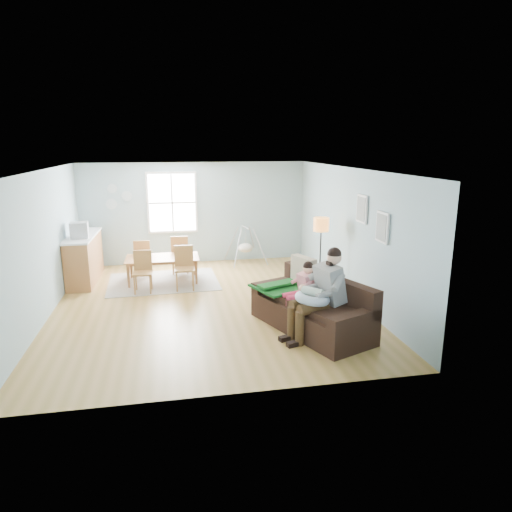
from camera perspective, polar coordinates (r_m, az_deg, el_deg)
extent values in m
cube|color=olive|center=(9.39, -6.05, -6.21)|extent=(8.40, 9.40, 0.08)
cube|color=white|center=(8.83, -6.56, 12.66)|extent=(8.40, 9.40, 0.60)
cube|color=#90B2BC|center=(13.60, -7.91, 6.05)|extent=(8.40, 0.08, 3.90)
cube|color=#90B2BC|center=(4.57, -1.37, -9.64)|extent=(8.40, 0.08, 3.90)
cube|color=#90B2BC|center=(10.21, 17.71, 2.93)|extent=(0.08, 9.40, 3.90)
cube|color=white|center=(12.36, -10.44, 6.58)|extent=(1.32, 0.06, 1.62)
cube|color=white|center=(12.33, -10.44, 6.56)|extent=(1.20, 0.02, 1.50)
cube|color=white|center=(12.32, -10.44, 6.55)|extent=(1.20, 0.03, 0.04)
cube|color=white|center=(12.32, -10.44, 6.55)|extent=(0.04, 0.03, 1.50)
cube|color=white|center=(8.28, 15.53, 3.47)|extent=(0.04, 0.44, 0.54)
cube|color=slate|center=(8.27, 15.38, 3.47)|extent=(0.01, 0.36, 0.46)
cube|color=white|center=(9.06, 13.12, 5.75)|extent=(0.04, 0.44, 0.54)
cube|color=slate|center=(9.05, 12.97, 5.75)|extent=(0.01, 0.36, 0.46)
cylinder|color=#AAC0CC|center=(12.40, -17.54, 8.05)|extent=(0.24, 0.02, 0.24)
cylinder|color=#AAC0CC|center=(12.39, -15.85, 7.23)|extent=(0.26, 0.02, 0.26)
cylinder|color=#AAC0CC|center=(12.45, -17.63, 6.21)|extent=(0.28, 0.02, 0.28)
cube|color=black|center=(8.08, 6.83, -7.57)|extent=(1.79, 2.51, 0.46)
cube|color=black|center=(8.17, 9.01, -3.94)|extent=(1.07, 2.22, 0.47)
cube|color=black|center=(7.26, 12.22, -7.65)|extent=(1.00, 0.58, 0.18)
cube|color=black|center=(8.76, 2.52, -3.57)|extent=(1.00, 0.58, 0.18)
cube|color=#155F23|center=(8.52, 3.47, -3.78)|extent=(1.30, 1.19, 0.04)
cube|color=tan|center=(8.51, 5.95, -1.98)|extent=(0.37, 0.59, 0.57)
cube|color=gray|center=(7.68, 9.21, -3.46)|extent=(0.52, 0.58, 0.67)
sphere|color=#ECAF90|center=(7.60, 9.75, -0.16)|extent=(0.25, 0.25, 0.25)
sphere|color=black|center=(7.59, 9.76, 0.21)|extent=(0.24, 0.24, 0.24)
cylinder|color=#3A2315|center=(7.46, 7.15, -6.48)|extent=(0.55, 0.32, 0.18)
cylinder|color=#3A2315|center=(7.65, 6.11, -5.91)|extent=(0.55, 0.32, 0.18)
cylinder|color=#3A2315|center=(7.45, 5.48, -9.01)|extent=(0.15, 0.15, 0.57)
cylinder|color=#3A2315|center=(7.64, 4.48, -8.38)|extent=(0.15, 0.15, 0.57)
cube|color=black|center=(7.50, 4.85, -10.87)|extent=(0.29, 0.18, 0.08)
cube|color=black|center=(7.69, 3.87, -10.19)|extent=(0.29, 0.18, 0.08)
torus|color=#A9BAD3|center=(7.53, 7.05, -5.27)|extent=(0.75, 0.74, 0.24)
cylinder|color=silver|center=(7.49, 7.08, -4.50)|extent=(0.35, 0.35, 0.15)
sphere|color=#ECAF90|center=(7.59, 5.86, -4.03)|extent=(0.13, 0.13, 0.13)
cube|color=silver|center=(8.09, 6.29, -3.47)|extent=(0.33, 0.35, 0.40)
sphere|color=#ECAF90|center=(8.03, 6.53, -1.54)|extent=(0.19, 0.19, 0.19)
sphere|color=black|center=(8.02, 6.54, -1.31)|extent=(0.18, 0.18, 0.18)
cylinder|color=#E63860|center=(7.94, 4.99, -5.14)|extent=(0.35, 0.20, 0.10)
cylinder|color=#E63860|center=(8.07, 4.38, -4.83)|extent=(0.35, 0.20, 0.10)
cylinder|color=#E63860|center=(7.93, 4.02, -6.60)|extent=(0.08, 0.08, 0.33)
cylinder|color=#E63860|center=(8.05, 3.42, -6.26)|extent=(0.08, 0.08, 0.33)
cylinder|color=black|center=(10.27, 7.88, -4.17)|extent=(0.29, 0.29, 0.03)
cylinder|color=black|center=(10.08, 8.01, -0.37)|extent=(0.03, 0.03, 1.43)
cylinder|color=orange|center=(9.92, 8.16, 3.93)|extent=(0.33, 0.33, 0.29)
cube|color=silver|center=(8.26, 3.75, -7.07)|extent=(0.49, 0.45, 0.45)
cube|color=black|center=(8.17, 2.63, -7.28)|extent=(0.11, 0.31, 0.36)
cube|color=gray|center=(11.00, -11.48, -3.15)|extent=(2.59, 2.01, 0.01)
imported|color=#91602F|center=(10.92, -11.55, -1.69)|extent=(1.68, 0.94, 0.59)
cube|color=olive|center=(10.20, -13.99, -2.09)|extent=(0.43, 0.43, 0.04)
cube|color=olive|center=(10.32, -13.98, -0.50)|extent=(0.39, 0.06, 0.45)
cylinder|color=olive|center=(10.12, -14.95, -3.57)|extent=(0.04, 0.04, 0.44)
cylinder|color=olive|center=(10.09, -13.07, -3.52)|extent=(0.04, 0.04, 0.44)
cylinder|color=olive|center=(10.44, -14.75, -3.03)|extent=(0.04, 0.04, 0.44)
cylinder|color=olive|center=(10.40, -12.93, -2.98)|extent=(0.04, 0.04, 0.44)
cube|color=olive|center=(10.21, -8.93, -1.64)|extent=(0.44, 0.44, 0.04)
cube|color=olive|center=(10.34, -9.01, 0.04)|extent=(0.42, 0.05, 0.48)
cylinder|color=olive|center=(10.11, -9.86, -3.24)|extent=(0.04, 0.04, 0.47)
cylinder|color=olive|center=(10.11, -7.85, -3.15)|extent=(0.04, 0.04, 0.47)
cylinder|color=olive|center=(10.45, -9.88, -2.67)|extent=(0.04, 0.04, 0.47)
cylinder|color=olive|center=(10.45, -7.93, -2.59)|extent=(0.04, 0.04, 0.47)
cube|color=olive|center=(11.56, -13.95, -0.22)|extent=(0.42, 0.42, 0.04)
cube|color=olive|center=(11.33, -14.08, 0.75)|extent=(0.39, 0.05, 0.45)
cylinder|color=olive|center=(11.76, -13.03, -1.03)|extent=(0.04, 0.04, 0.44)
cylinder|color=olive|center=(11.79, -14.64, -1.09)|extent=(0.04, 0.04, 0.44)
cylinder|color=olive|center=(11.44, -13.11, -1.45)|extent=(0.04, 0.04, 0.44)
cylinder|color=olive|center=(11.47, -14.76, -1.51)|extent=(0.04, 0.04, 0.44)
cube|color=olive|center=(11.57, -9.48, 0.19)|extent=(0.46, 0.46, 0.04)
cube|color=olive|center=(11.32, -9.54, 1.25)|extent=(0.42, 0.06, 0.48)
cylinder|color=olive|center=(11.80, -8.57, -0.69)|extent=(0.04, 0.04, 0.47)
cylinder|color=olive|center=(11.81, -10.30, -0.75)|extent=(0.04, 0.04, 0.47)
cylinder|color=olive|center=(11.46, -8.55, -1.13)|extent=(0.04, 0.04, 0.47)
cylinder|color=olive|center=(11.46, -10.33, -1.20)|extent=(0.04, 0.04, 0.47)
cube|color=#91602F|center=(11.48, -20.65, -0.30)|extent=(0.57, 1.95, 1.08)
cube|color=silver|center=(11.36, -20.89, 2.39)|extent=(0.61, 1.99, 0.04)
cube|color=#A1A2A6|center=(10.96, -21.22, 3.03)|extent=(0.40, 0.38, 0.36)
cube|color=black|center=(10.98, -22.14, 2.97)|extent=(0.04, 0.29, 0.25)
cylinder|color=#A1A2A6|center=(12.24, -1.34, 3.58)|extent=(0.12, 0.56, 0.04)
ellipsoid|color=beige|center=(12.36, -1.32, 1.03)|extent=(0.40, 0.40, 0.25)
cylinder|color=#A1A2A6|center=(12.30, -1.33, 2.30)|extent=(0.01, 0.01, 0.45)
cylinder|color=#A1A2A6|center=(11.96, -2.29, 0.97)|extent=(0.30, 0.40, 0.98)
cylinder|color=#A1A2A6|center=(12.15, 0.54, 1.19)|extent=(0.39, 0.31, 0.98)
cylinder|color=#A1A2A6|center=(12.54, -3.13, 1.57)|extent=(0.39, 0.31, 0.98)
cylinder|color=#A1A2A6|center=(12.73, -0.42, 1.77)|extent=(0.30, 0.40, 0.98)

